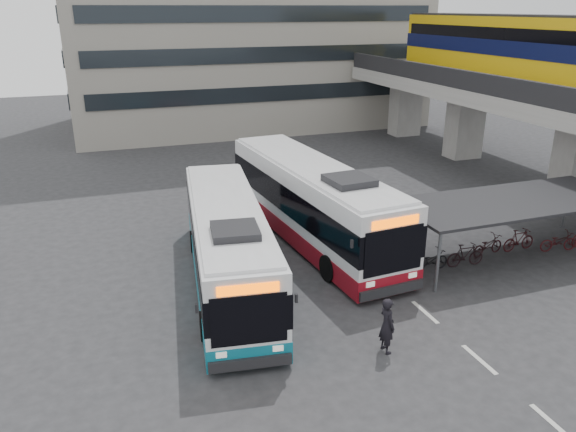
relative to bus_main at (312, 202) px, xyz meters
name	(u,v)px	position (x,y,z in m)	size (l,w,h in m)	color
ground	(361,325)	(-1.24, -7.60, -1.78)	(120.00, 120.00, 0.00)	#28282B
viaduct	(523,75)	(15.76, 5.46, 4.45)	(8.00, 32.00, 9.68)	gray
bike_shelter	(510,224)	(7.22, -4.60, -0.34)	(10.00, 4.00, 2.54)	#595B60
road_markings	(479,359)	(1.26, -10.60, -1.77)	(0.15, 7.60, 0.01)	beige
bus_main	(312,202)	(0.00, 0.00, 0.00)	(3.83, 13.14, 3.83)	white
bus_teal	(228,245)	(-4.70, -3.13, -0.16)	(4.16, 12.02, 3.48)	white
pedestrian	(387,325)	(-1.22, -9.21, -0.86)	(0.67, 0.44, 1.83)	black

